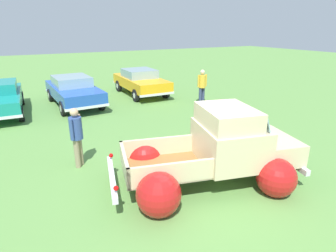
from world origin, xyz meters
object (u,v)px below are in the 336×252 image
Objects in this scene: show_car_1 at (73,90)px; spectator_1 at (76,134)px; show_car_2 at (141,81)px; vintage_pickup_truck at (219,153)px; spectator_0 at (202,85)px.

spectator_1 is (-1.18, -6.78, 0.18)m from show_car_1.
show_car_2 is at bearing -85.39° from spectator_1.
spectator_1 is at bearing 153.53° from vintage_pickup_truck.
show_car_2 is at bearing 91.77° from vintage_pickup_truck.
spectator_1 is at bearing -12.81° from show_car_1.
spectator_1 reaches higher than show_car_2.
spectator_0 is 7.97m from spectator_1.
spectator_0 is (1.85, -3.48, 0.21)m from show_car_2.
show_car_1 is 6.39m from spectator_0.
vintage_pickup_truck is 7.59m from spectator_0.
show_car_2 is 2.66× the size of spectator_1.
show_car_1 is (-1.74, 9.26, 0.03)m from vintage_pickup_truck.
vintage_pickup_truck is 1.10× the size of show_car_2.
vintage_pickup_truck reaches higher than show_car_2.
vintage_pickup_truck is at bearing 7.72° from show_car_1.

